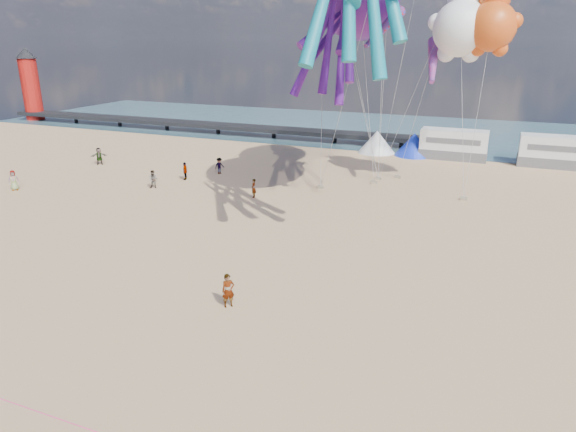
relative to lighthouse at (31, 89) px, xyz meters
The scene contains 26 objects.
ground 71.36m from the lighthouse, 38.16° to the right, with size 120.00×120.00×0.00m, color tan.
water 57.25m from the lighthouse, 11.11° to the left, with size 120.00×120.00×0.00m, color #375B69.
pier 28.22m from the lighthouse, ahead, with size 60.00×3.00×0.50m, color black.
lighthouse is the anchor object (origin of this frame).
motorhome_0 62.20m from the lighthouse, ahead, with size 6.60×2.50×3.00m, color silver.
motorhome_1 71.67m from the lighthouse, ahead, with size 6.60×2.50×3.00m, color silver.
tent_white 54.25m from the lighthouse, ahead, with size 4.00×4.00×2.40m, color white.
tent_blue 58.23m from the lighthouse, ahead, with size 4.00×4.00×2.40m, color #1933CC.
standing_person 68.52m from the lighthouse, 36.00° to the right, with size 0.60×0.39×1.63m, color tan.
beachgoer_0 42.23m from the lighthouse, 44.99° to the right, with size 0.61×0.40×1.67m, color #7F6659.
beachgoer_1 47.30m from the lighthouse, 31.92° to the right, with size 0.74×0.48×1.52m, color #7F6659.
beachgoer_2 46.78m from the lighthouse, 23.58° to the right, with size 0.74×0.57×1.51m, color #7F6659.
beachgoer_3 46.44m from the lighthouse, 27.81° to the right, with size 1.01×0.58×1.57m, color #7F6659.
beachgoer_4 36.11m from the lighthouse, 33.64° to the right, with size 0.98×0.41×1.68m, color #7F6659.
beachgoer_5 54.66m from the lighthouse, 26.30° to the right, with size 1.39×0.44×1.50m, color #7F6659.
sandbag_a 56.66m from the lighthouse, 20.46° to the right, with size 0.50×0.35×0.22m, color gray.
sandbag_b 59.23m from the lighthouse, 16.29° to the right, with size 0.50×0.35×0.22m, color gray.
sandbag_c 67.03m from the lighthouse, 16.18° to the right, with size 0.50×0.35×0.22m, color gray.
sandbag_d 60.04m from the lighthouse, 13.47° to the right, with size 0.50×0.35×0.22m, color gray.
sandbag_e 58.91m from the lighthouse, 14.99° to the right, with size 0.50×0.35×0.22m, color gray.
kite_octopus_purple 58.00m from the lighthouse, 16.62° to the right, with size 4.79×11.17×12.77m, color #571583, non-canonical shape.
kite_panda 65.16m from the lighthouse, 14.76° to the right, with size 5.00×4.71×7.06m, color white, non-canonical shape.
kite_teddy_orange 67.33m from the lighthouse, 14.63° to the right, with size 4.26×4.01×6.01m, color #E25217, non-canonical shape.
windsock_left 55.61m from the lighthouse, 18.58° to the right, with size 1.10×5.96×5.96m, color red, non-canonical shape.
windsock_mid 63.19m from the lighthouse, 15.20° to the right, with size 1.00×6.43×6.43m, color red, non-canonical shape.
windsock_right 61.67m from the lighthouse, 19.57° to the right, with size 0.90×5.05×5.05m, color red, non-canonical shape.
Camera 1 is at (9.95, -14.86, 11.87)m, focal length 32.00 mm.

